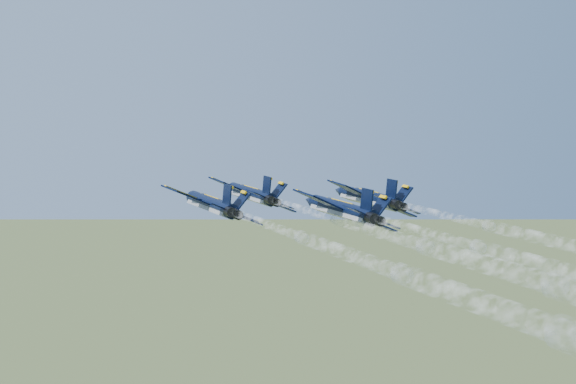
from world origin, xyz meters
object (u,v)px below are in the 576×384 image
object	(u,v)px
jet_right	(368,198)
jet_slot	(341,209)
jet_left	(210,204)
jet_lead	(250,194)

from	to	relation	value
jet_right	jet_slot	world-z (taller)	same
jet_slot	jet_left	bearing A→B (deg)	132.22
jet_left	jet_slot	bearing A→B (deg)	-47.78
jet_left	jet_slot	xyz separation A→B (m)	(12.64, -11.15, 0.00)
jet_lead	jet_right	bearing A→B (deg)	-46.63
jet_lead	jet_left	size ratio (longest dim) A/B	1.00
jet_lead	jet_left	world-z (taller)	same
jet_lead	jet_right	size ratio (longest dim) A/B	1.00
jet_left	jet_slot	world-z (taller)	same
jet_right	jet_slot	distance (m)	16.35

